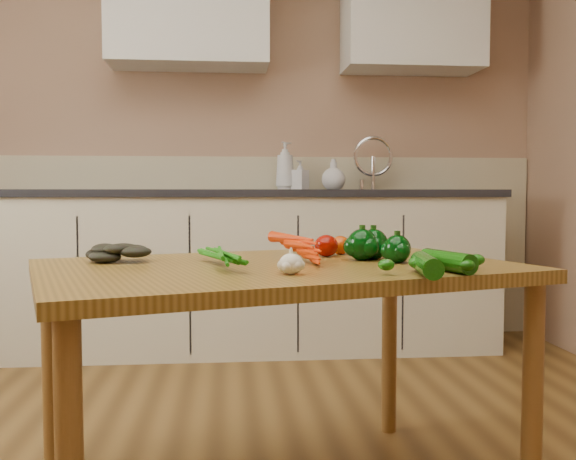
{
  "coord_description": "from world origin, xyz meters",
  "views": [
    {
      "loc": [
        0.12,
        -1.42,
        0.88
      ],
      "look_at": [
        0.31,
        0.6,
        0.77
      ],
      "focal_mm": 40.0,
      "sensor_mm": 36.0,
      "label": 1
    }
  ],
  "objects_px": {
    "table": "(279,291)",
    "pepper_a": "(362,245)",
    "soap_bottle_a": "(285,166)",
    "carrot_bunch": "(277,252)",
    "zucchini_a": "(447,261)",
    "tomato_c": "(374,245)",
    "zucchini_b": "(426,265)",
    "garlic_bulb": "(291,264)",
    "leafy_greens": "(116,246)",
    "tomato_a": "(326,246)",
    "pepper_b": "(373,244)",
    "soap_bottle_c": "(333,175)",
    "tomato_b": "(340,245)",
    "soap_bottle_b": "(300,175)",
    "pepper_c": "(397,249)"
  },
  "relations": [
    {
      "from": "table",
      "to": "soap_bottle_a",
      "type": "bearing_deg",
      "value": 66.8
    },
    {
      "from": "pepper_b",
      "to": "tomato_c",
      "type": "xyz_separation_m",
      "value": [
        0.03,
        0.14,
        -0.01
      ]
    },
    {
      "from": "table",
      "to": "soap_bottle_c",
      "type": "height_order",
      "value": "soap_bottle_c"
    },
    {
      "from": "soap_bottle_a",
      "to": "carrot_bunch",
      "type": "relative_size",
      "value": 1.18
    },
    {
      "from": "table",
      "to": "pepper_c",
      "type": "height_order",
      "value": "pepper_c"
    },
    {
      "from": "soap_bottle_a",
      "to": "pepper_a",
      "type": "height_order",
      "value": "soap_bottle_a"
    },
    {
      "from": "soap_bottle_b",
      "to": "garlic_bulb",
      "type": "bearing_deg",
      "value": -55.39
    },
    {
      "from": "leafy_greens",
      "to": "zucchini_a",
      "type": "height_order",
      "value": "leafy_greens"
    },
    {
      "from": "carrot_bunch",
      "to": "soap_bottle_a",
      "type": "bearing_deg",
      "value": 66.68
    },
    {
      "from": "carrot_bunch",
      "to": "tomato_a",
      "type": "bearing_deg",
      "value": 29.63
    },
    {
      "from": "soap_bottle_a",
      "to": "soap_bottle_b",
      "type": "xyz_separation_m",
      "value": [
        0.09,
        -0.03,
        -0.05
      ]
    },
    {
      "from": "table",
      "to": "carrot_bunch",
      "type": "relative_size",
      "value": 6.18
    },
    {
      "from": "carrot_bunch",
      "to": "zucchini_a",
      "type": "xyz_separation_m",
      "value": [
        0.42,
        -0.21,
        -0.01
      ]
    },
    {
      "from": "tomato_c",
      "to": "zucchini_b",
      "type": "bearing_deg",
      "value": -89.24
    },
    {
      "from": "tomato_a",
      "to": "leafy_greens",
      "type": "bearing_deg",
      "value": -172.24
    },
    {
      "from": "pepper_b",
      "to": "zucchini_a",
      "type": "xyz_separation_m",
      "value": [
        0.12,
        -0.31,
        -0.02
      ]
    },
    {
      "from": "tomato_c",
      "to": "tomato_b",
      "type": "bearing_deg",
      "value": 178.89
    },
    {
      "from": "tomato_a",
      "to": "tomato_c",
      "type": "distance_m",
      "value": 0.18
    },
    {
      "from": "zucchini_b",
      "to": "pepper_b",
      "type": "bearing_deg",
      "value": 96.25
    },
    {
      "from": "leafy_greens",
      "to": "tomato_a",
      "type": "bearing_deg",
      "value": 7.76
    },
    {
      "from": "garlic_bulb",
      "to": "zucchini_b",
      "type": "height_order",
      "value": "same"
    },
    {
      "from": "leafy_greens",
      "to": "pepper_c",
      "type": "xyz_separation_m",
      "value": [
        0.8,
        -0.1,
        -0.01
      ]
    },
    {
      "from": "leafy_greens",
      "to": "tomato_a",
      "type": "height_order",
      "value": "leafy_greens"
    },
    {
      "from": "pepper_a",
      "to": "tomato_b",
      "type": "height_order",
      "value": "pepper_a"
    },
    {
      "from": "tomato_b",
      "to": "zucchini_a",
      "type": "relative_size",
      "value": 0.36
    },
    {
      "from": "pepper_a",
      "to": "pepper_c",
      "type": "distance_m",
      "value": 0.12
    },
    {
      "from": "leafy_greens",
      "to": "garlic_bulb",
      "type": "bearing_deg",
      "value": -34.72
    },
    {
      "from": "soap_bottle_b",
      "to": "leafy_greens",
      "type": "relative_size",
      "value": 0.93
    },
    {
      "from": "tomato_b",
      "to": "table",
      "type": "bearing_deg",
      "value": -130.94
    },
    {
      "from": "pepper_a",
      "to": "garlic_bulb",
      "type": "bearing_deg",
      "value": -128.28
    },
    {
      "from": "pepper_b",
      "to": "tomato_b",
      "type": "xyz_separation_m",
      "value": [
        -0.07,
        0.15,
        -0.01
      ]
    },
    {
      "from": "pepper_a",
      "to": "tomato_a",
      "type": "bearing_deg",
      "value": 129.37
    },
    {
      "from": "soap_bottle_a",
      "to": "tomato_a",
      "type": "relative_size",
      "value": 3.78
    },
    {
      "from": "zucchini_b",
      "to": "carrot_bunch",
      "type": "bearing_deg",
      "value": 140.05
    },
    {
      "from": "tomato_c",
      "to": "carrot_bunch",
      "type": "bearing_deg",
      "value": -143.61
    },
    {
      "from": "table",
      "to": "zucchini_b",
      "type": "relative_size",
      "value": 7.64
    },
    {
      "from": "table",
      "to": "carrot_bunch",
      "type": "distance_m",
      "value": 0.11
    },
    {
      "from": "soap_bottle_b",
      "to": "pepper_b",
      "type": "relative_size",
      "value": 1.92
    },
    {
      "from": "pepper_b",
      "to": "pepper_a",
      "type": "bearing_deg",
      "value": -144.43
    },
    {
      "from": "soap_bottle_a",
      "to": "tomato_b",
      "type": "relative_size",
      "value": 4.3
    },
    {
      "from": "carrot_bunch",
      "to": "zucchini_a",
      "type": "bearing_deg",
      "value": -44.44
    },
    {
      "from": "tomato_a",
      "to": "zucchini_a",
      "type": "bearing_deg",
      "value": -57.51
    },
    {
      "from": "leafy_greens",
      "to": "pepper_c",
      "type": "height_order",
      "value": "leafy_greens"
    },
    {
      "from": "leafy_greens",
      "to": "tomato_a",
      "type": "xyz_separation_m",
      "value": [
        0.62,
        0.08,
        -0.01
      ]
    },
    {
      "from": "soap_bottle_a",
      "to": "leafy_greens",
      "type": "xyz_separation_m",
      "value": [
        -0.66,
        -1.88,
        -0.31
      ]
    },
    {
      "from": "pepper_a",
      "to": "soap_bottle_a",
      "type": "bearing_deg",
      "value": 91.74
    },
    {
      "from": "soap_bottle_a",
      "to": "tomato_a",
      "type": "distance_m",
      "value": 1.83
    },
    {
      "from": "garlic_bulb",
      "to": "soap_bottle_b",
      "type": "bearing_deg",
      "value": 83.0
    },
    {
      "from": "table",
      "to": "pepper_a",
      "type": "distance_m",
      "value": 0.29
    },
    {
      "from": "tomato_a",
      "to": "tomato_b",
      "type": "distance_m",
      "value": 0.09
    }
  ]
}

